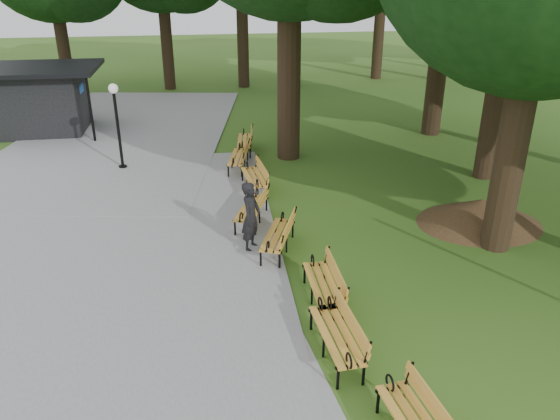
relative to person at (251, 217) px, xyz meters
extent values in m
plane|color=#335E1A|center=(0.73, -3.39, -0.87)|extent=(100.00, 100.00, 0.00)
cube|color=gray|center=(-3.27, -0.39, -0.84)|extent=(12.00, 38.00, 0.06)
imported|color=black|center=(0.00, 0.00, 0.00)|extent=(0.67, 0.76, 1.74)
cylinder|color=black|center=(-3.71, 6.49, 0.45)|extent=(0.10, 0.10, 2.64)
sphere|color=white|center=(-3.71, 6.49, 1.86)|extent=(0.32, 0.32, 0.32)
cone|color=#47301C|center=(6.21, 0.45, -0.52)|extent=(2.82, 2.82, 0.71)
cylinder|color=black|center=(5.95, -0.83, 2.51)|extent=(0.70, 0.70, 6.76)
cylinder|color=black|center=(8.06, 3.77, 2.72)|extent=(0.60, 0.60, 7.19)
cylinder|color=black|center=(2.10, 6.77, 3.07)|extent=(0.80, 0.80, 7.88)
cylinder|color=black|center=(8.46, 8.87, 2.64)|extent=(0.76, 0.76, 7.03)
camera|label=1|loc=(-1.19, -11.72, 5.46)|focal=34.82mm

